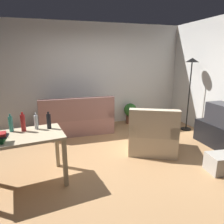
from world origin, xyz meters
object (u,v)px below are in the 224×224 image
Objects in this scene: couch at (77,120)px; bottle_clear at (36,122)px; tv at (223,115)px; torchiere_lamp at (191,75)px; bottle_dark at (49,121)px; bottle_red at (23,123)px; tv_stand at (220,136)px; armchair at (153,136)px; desk at (19,143)px; bottle_tall at (11,124)px; storage_box at (223,163)px; potted_plant at (130,112)px.

bottle_clear is (-0.82, -1.77, 0.56)m from couch.
tv is at bearing 0.42° from bottle_clear.
torchiere_lamp reaches higher than bottle_dark.
bottle_red is 1.14× the size of bottle_clear.
tv is 1.33m from torchiere_lamp.
tv_stand is 0.94× the size of armchair.
desk is 0.33m from bottle_tall.
tv_stand is 2.29× the size of storage_box.
desk is 0.39m from bottle_clear.
armchair is 4.05× the size of bottle_red.
tv is at bearing -163.80° from armchair.
desk is 2.68× the size of storage_box.
tv is (0.00, 0.00, 0.46)m from tv_stand.
tv is 3.38m from bottle_dark.
potted_plant is 0.49× the size of armchair.
tv is at bearing 0.50° from bottle_tall.
torchiere_lamp is 3.96m from bottle_red.
bottle_dark reaches higher than desk.
couch is 6.56× the size of bottle_dark.
bottle_clear is at bearing 90.42° from tv_stand.
bottle_tall reaches higher than tv.
desk is at bearing -160.16° from torchiere_lamp.
potted_plant is 2.15× the size of bottle_dark.
bottle_clear is at bearing 90.42° from tv.
tv is (2.74, -1.75, 0.39)m from couch.
tv_stand is 0.85× the size of desk.
tv_stand is at bearing 0.91° from bottle_dark.
tv is at bearing 0.91° from bottle_dark.
tv is 2.37× the size of bottle_clear.
tv_stand is at bearing 49.08° from storage_box.
storage_box is (0.49, -2.87, -0.18)m from potted_plant.
tv and armchair have the same top height.
torchiere_lamp is 2.02m from armchair.
potted_plant is at bearing 30.10° from tv.
couch is at bearing 167.18° from torchiere_lamp.
armchair reaches higher than storage_box.
bottle_tall is (-3.91, -0.03, 0.64)m from tv_stand.
storage_box is at bearing -13.65° from bottle_tall.
bottle_tall reaches higher than couch.
desk is (-3.79, -0.24, -0.05)m from tv.
desk is 4.44× the size of bottle_red.
armchair is (-0.25, -1.83, -0.01)m from potted_plant.
tv reaches higher than desk.
couch is 0.96× the size of torchiere_lamp.
bottle_tall is at bearing 31.53° from armchair.
bottle_clear is (-3.56, -0.03, 0.63)m from tv_stand.
tv is 1.25× the size of storage_box.
desk is 4.87× the size of bottle_dark.
bottle_tall is (-3.20, 0.78, 0.73)m from storage_box.
bottle_clear reaches higher than tv.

